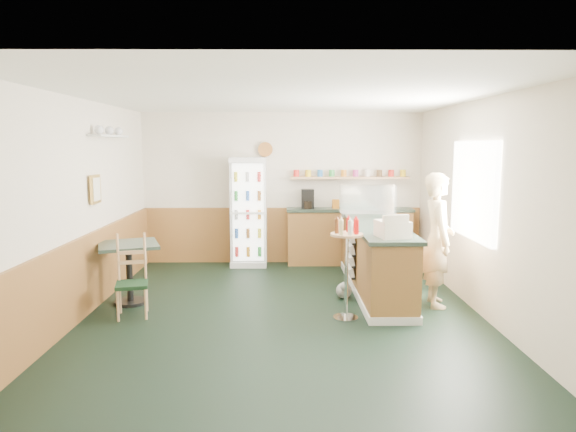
{
  "coord_description": "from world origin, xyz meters",
  "views": [
    {
      "loc": [
        0.02,
        -6.24,
        2.12
      ],
      "look_at": [
        0.08,
        0.6,
        1.18
      ],
      "focal_mm": 32.0,
      "sensor_mm": 36.0,
      "label": 1
    }
  ],
  "objects_px": {
    "cash_register": "(393,229)",
    "cafe_chair": "(133,273)",
    "cafe_table": "(129,261)",
    "display_case": "(367,201)",
    "shopkeeper": "(438,240)",
    "condiment_stand": "(347,254)",
    "drinks_fridge": "(249,212)"
  },
  "relations": [
    {
      "from": "cash_register",
      "to": "cafe_chair",
      "type": "relative_size",
      "value": 0.36
    },
    {
      "from": "cash_register",
      "to": "cafe_table",
      "type": "height_order",
      "value": "cash_register"
    },
    {
      "from": "display_case",
      "to": "cafe_chair",
      "type": "height_order",
      "value": "display_case"
    },
    {
      "from": "cash_register",
      "to": "cafe_chair",
      "type": "xyz_separation_m",
      "value": [
        -3.21,
        0.13,
        -0.58
      ]
    },
    {
      "from": "shopkeeper",
      "to": "condiment_stand",
      "type": "bearing_deg",
      "value": 116.77
    },
    {
      "from": "cash_register",
      "to": "display_case",
      "type": "bearing_deg",
      "value": 78.76
    },
    {
      "from": "shopkeeper",
      "to": "drinks_fridge",
      "type": "bearing_deg",
      "value": 52.27
    },
    {
      "from": "drinks_fridge",
      "to": "condiment_stand",
      "type": "relative_size",
      "value": 1.54
    },
    {
      "from": "shopkeeper",
      "to": "cafe_chair",
      "type": "relative_size",
      "value": 1.73
    },
    {
      "from": "display_case",
      "to": "shopkeeper",
      "type": "bearing_deg",
      "value": -64.14
    },
    {
      "from": "shopkeeper",
      "to": "cafe_table",
      "type": "bearing_deg",
      "value": 92.46
    },
    {
      "from": "drinks_fridge",
      "to": "cafe_table",
      "type": "relative_size",
      "value": 1.99
    },
    {
      "from": "cafe_chair",
      "to": "drinks_fridge",
      "type": "bearing_deg",
      "value": 51.59
    },
    {
      "from": "condiment_stand",
      "to": "cafe_chair",
      "type": "bearing_deg",
      "value": 175.87
    },
    {
      "from": "cash_register",
      "to": "condiment_stand",
      "type": "distance_m",
      "value": 0.64
    },
    {
      "from": "condiment_stand",
      "to": "shopkeeper",
      "type": "bearing_deg",
      "value": 22.79
    },
    {
      "from": "drinks_fridge",
      "to": "condiment_stand",
      "type": "bearing_deg",
      "value": -64.46
    },
    {
      "from": "shopkeeper",
      "to": "cafe_table",
      "type": "distance_m",
      "value": 4.11
    },
    {
      "from": "shopkeeper",
      "to": "condiment_stand",
      "type": "height_order",
      "value": "shopkeeper"
    },
    {
      "from": "display_case",
      "to": "condiment_stand",
      "type": "height_order",
      "value": "display_case"
    },
    {
      "from": "display_case",
      "to": "condiment_stand",
      "type": "relative_size",
      "value": 0.69
    },
    {
      "from": "cash_register",
      "to": "cafe_chair",
      "type": "distance_m",
      "value": 3.27
    },
    {
      "from": "display_case",
      "to": "condiment_stand",
      "type": "bearing_deg",
      "value": -105.94
    },
    {
      "from": "drinks_fridge",
      "to": "shopkeeper",
      "type": "relative_size",
      "value": 1.08
    },
    {
      "from": "condiment_stand",
      "to": "cafe_table",
      "type": "height_order",
      "value": "condiment_stand"
    },
    {
      "from": "display_case",
      "to": "cafe_chair",
      "type": "bearing_deg",
      "value": -150.96
    },
    {
      "from": "cafe_table",
      "to": "display_case",
      "type": "bearing_deg",
      "value": 21.44
    },
    {
      "from": "condiment_stand",
      "to": "cafe_chair",
      "type": "height_order",
      "value": "condiment_stand"
    },
    {
      "from": "cash_register",
      "to": "cafe_table",
      "type": "distance_m",
      "value": 3.49
    },
    {
      "from": "shopkeeper",
      "to": "condiment_stand",
      "type": "xyz_separation_m",
      "value": [
        -1.26,
        -0.53,
        -0.07
      ]
    },
    {
      "from": "cafe_chair",
      "to": "display_case",
      "type": "bearing_deg",
      "value": 15.84
    },
    {
      "from": "cash_register",
      "to": "condiment_stand",
      "type": "height_order",
      "value": "condiment_stand"
    }
  ]
}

